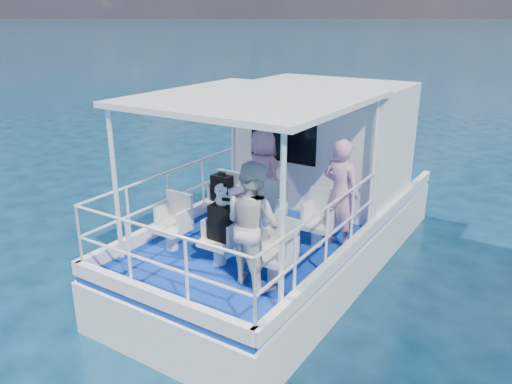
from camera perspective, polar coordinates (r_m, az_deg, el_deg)
ground at (r=8.47m, az=0.52°, el=-10.67°), size 2000.00×2000.00×0.00m
hull at (r=9.22m, az=3.86°, el=-8.03°), size 3.00×7.00×1.60m
deck at (r=8.87m, az=3.98°, el=-3.15°), size 2.90×6.90×0.10m
cabin at (r=9.62m, az=7.90°, el=5.74°), size 2.85×2.00×2.20m
canopy at (r=7.24m, az=-0.26°, el=10.65°), size 3.00×3.20×0.08m
canopy_posts at (r=7.46m, az=-0.46°, el=1.91°), size 2.77×2.97×2.20m
railings at (r=7.41m, az=-1.82°, el=-3.16°), size 2.84×3.59×1.00m
seat_port_fwd at (r=8.60m, az=-3.83°, el=-2.15°), size 0.48×0.46×0.38m
seat_center_fwd at (r=8.13m, az=1.29°, el=-3.41°), size 0.48×0.46×0.38m
seat_stbd_fwd at (r=7.74m, az=7.01°, el=-4.78°), size 0.48×0.46×0.38m
seat_port_aft at (r=7.68m, az=-9.60°, el=-5.13°), size 0.48×0.46×0.38m
seat_center_aft at (r=7.15m, az=-4.18°, el=-6.80°), size 0.48×0.46×0.38m
seat_stbd_aft at (r=6.71m, az=2.08°, el=-8.65°), size 0.48×0.46×0.38m
passenger_port_fwd at (r=8.54m, az=0.80°, el=1.97°), size 0.68×0.56×1.57m
passenger_stbd_fwd at (r=7.59m, az=9.66°, el=-0.16°), size 0.67×0.50×1.67m
passenger_stbd_aft at (r=6.40m, az=-0.37°, el=-3.66°), size 0.96×0.84×1.67m
backpack_port at (r=8.43m, az=-3.90°, el=0.42°), size 0.35×0.20×0.46m
backpack_center at (r=6.96m, az=-3.99°, el=-3.56°), size 0.34×0.19×0.51m
compact_camera at (r=8.33m, az=-3.95°, el=2.08°), size 0.11×0.06×0.06m
panda at (r=6.81m, az=-3.94°, el=-0.25°), size 0.22×0.18×0.34m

